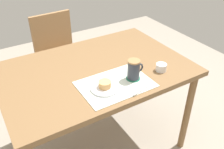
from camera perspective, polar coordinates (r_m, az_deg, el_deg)
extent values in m
cube|color=#9E9384|center=(2.17, -3.14, -15.63)|extent=(4.40, 4.40, 0.02)
cylinder|color=brown|center=(1.98, 16.81, -8.47)|extent=(0.05, 0.05, 0.71)
cylinder|color=brown|center=(2.08, -22.66, -7.49)|extent=(0.05, 0.05, 0.71)
cylinder|color=brown|center=(2.40, 4.40, 1.30)|extent=(0.05, 0.05, 0.71)
cube|color=brown|center=(1.69, -3.89, 1.00)|extent=(1.25, 0.85, 0.04)
cylinder|color=#997047|center=(2.45, -5.15, -2.21)|extent=(0.04, 0.04, 0.41)
cylinder|color=#997047|center=(2.34, -12.76, -4.94)|extent=(0.04, 0.04, 0.41)
cylinder|color=#997047|center=(2.72, -8.78, 1.43)|extent=(0.04, 0.04, 0.41)
cylinder|color=#997047|center=(2.62, -15.73, -0.86)|extent=(0.04, 0.04, 0.41)
cube|color=#997047|center=(2.41, -11.16, 2.87)|extent=(0.44, 0.44, 0.04)
cube|color=#997047|center=(2.47, -13.55, 9.08)|extent=(0.39, 0.05, 0.40)
cube|color=silver|center=(1.51, 0.79, -2.23)|extent=(0.44, 0.31, 0.00)
cylinder|color=white|center=(1.47, -1.63, -3.04)|extent=(0.17, 0.17, 0.01)
cylinder|color=#E0A860|center=(1.46, -1.64, -2.24)|extent=(0.07, 0.07, 0.04)
cylinder|color=#196B4C|center=(1.56, 4.85, -0.84)|extent=(0.09, 0.09, 0.00)
cylinder|color=#2D333D|center=(1.53, 4.95, 1.02)|extent=(0.08, 0.08, 0.12)
cylinder|color=#9E7547|center=(1.50, 5.07, 3.04)|extent=(0.08, 0.08, 0.01)
torus|color=#2D333D|center=(1.55, 6.17, 1.50)|extent=(0.06, 0.01, 0.06)
cylinder|color=silver|center=(1.46, 6.54, -3.68)|extent=(0.13, 0.04, 0.01)
cylinder|color=white|center=(1.66, 11.18, 1.61)|extent=(0.07, 0.07, 0.05)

